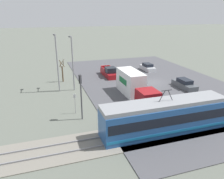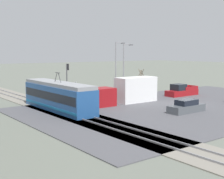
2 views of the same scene
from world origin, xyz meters
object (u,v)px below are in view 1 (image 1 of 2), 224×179
light_rail_tram (164,117)px  traffic_light_pole (81,91)px  street_tree (62,72)px  street_lamp_mid_block (72,60)px  box_truck (134,86)px  no_parking_sign (75,102)px  pickup_truck (109,73)px  sedan_car_0 (148,67)px  sedan_car_1 (184,84)px  street_lamp_near_crossing (57,60)px

light_rail_tram → traffic_light_pole: (7.36, -5.38, 1.69)m
light_rail_tram → street_tree: light_rail_tram is taller
street_lamp_mid_block → box_truck: bearing=143.4°
street_lamp_mid_block → light_rail_tram: bearing=113.0°
box_truck → traffic_light_pole: 9.74m
street_tree → no_parking_sign: size_ratio=1.60×
pickup_truck → light_rail_tram: bearing=87.6°
light_rail_tram → sedan_car_0: size_ratio=3.07×
light_rail_tram → no_parking_sign: size_ratio=5.30×
sedan_car_1 → street_lamp_near_crossing: bearing=165.4°
street_lamp_near_crossing → street_lamp_mid_block: bearing=176.7°
box_truck → street_tree: (8.93, -10.57, 0.14)m
sedan_car_0 → no_parking_sign: bearing=41.8°
street_tree → light_rail_tram: bearing=110.9°
traffic_light_pole → street_lamp_near_crossing: bearing=-81.5°
street_tree → no_parking_sign: 13.49m
box_truck → street_lamp_near_crossing: size_ratio=1.16×
sedan_car_0 → traffic_light_pole: size_ratio=0.82×
box_truck → street_tree: 13.84m
sedan_car_1 → street_lamp_mid_block: bearing=163.9°
light_rail_tram → traffic_light_pole: traffic_light_pole is taller
street_lamp_mid_block → street_lamp_near_crossing: bearing=-3.3°
sedan_car_0 → traffic_light_pole: (17.13, 17.42, 2.68)m
street_tree → no_parking_sign: (-0.01, 13.49, -0.29)m
sedan_car_1 → street_tree: (18.08, -9.69, 1.10)m
no_parking_sign → street_lamp_near_crossing: bearing=-83.0°
light_rail_tram → pickup_truck: size_ratio=2.26×
street_tree → street_lamp_mid_block: size_ratio=0.48×
street_lamp_mid_block → pickup_truck: bearing=-144.7°
no_parking_sign → sedan_car_0: bearing=-138.2°
street_lamp_near_crossing → street_lamp_mid_block: (-2.26, 0.13, -0.17)m
pickup_truck → street_tree: size_ratio=1.47×
light_rail_tram → no_parking_sign: bearing=-41.9°
box_truck → street_lamp_mid_block: bearing=-36.6°
sedan_car_0 → street_tree: bearing=7.4°
no_parking_sign → sedan_car_1: bearing=-168.1°
sedan_car_1 → no_parking_sign: no_parking_sign is taller
box_truck → street_lamp_mid_block: street_lamp_mid_block is taller
no_parking_sign → light_rail_tram: bearing=138.1°
traffic_light_pole → street_lamp_mid_block: street_lamp_mid_block is taller
street_tree → street_lamp_near_crossing: 5.74m
light_rail_tram → street_lamp_mid_block: 17.33m
light_rail_tram → traffic_light_pole: bearing=-36.2°
street_lamp_near_crossing → sedan_car_0: bearing=-159.5°
pickup_truck → no_parking_sign: (8.72, 14.01, 0.71)m
sedan_car_0 → street_lamp_near_crossing: (18.68, 6.97, 4.24)m
traffic_light_pole → street_lamp_mid_block: (-0.70, -10.32, 1.38)m
sedan_car_0 → street_lamp_mid_block: street_lamp_mid_block is taller
box_truck → pickup_truck: box_truck is taller
traffic_light_pole → street_lamp_near_crossing: size_ratio=0.60×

